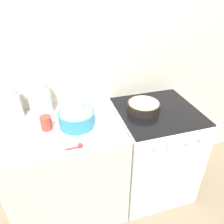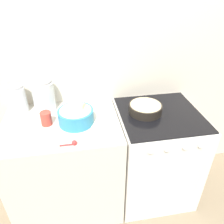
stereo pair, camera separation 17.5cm
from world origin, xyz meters
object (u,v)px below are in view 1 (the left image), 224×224
baking_pan (144,106)px  stove (153,151)px  storage_jar_middle (40,101)px  storage_jar_left (13,106)px  mixing_bowl (77,118)px  tin_can (46,123)px

baking_pan → stove: bearing=-16.3°
storage_jar_middle → baking_pan: bearing=-13.5°
storage_jar_left → stove: bearing=-11.4°
stove → storage_jar_left: storage_jar_left is taller
stove → baking_pan: 0.52m
mixing_bowl → baking_pan: 0.58m
mixing_bowl → tin_can: size_ratio=2.51×
storage_jar_left → tin_can: 0.34m
storage_jar_left → storage_jar_middle: size_ratio=0.89×
baking_pan → mixing_bowl: bearing=-174.7°
storage_jar_middle → tin_can: bearing=-83.7°
stove → storage_jar_middle: size_ratio=3.52×
storage_jar_middle → tin_can: size_ratio=2.45×
stove → tin_can: size_ratio=8.60×
stove → storage_jar_middle: bearing=166.1°
tin_can → baking_pan: bearing=2.7°
stove → storage_jar_middle: 1.13m
baking_pan → tin_can: bearing=-177.3°
baking_pan → tin_can: tin_can is taller
storage_jar_middle → tin_can: storage_jar_middle is taller
baking_pan → tin_can: size_ratio=2.56×
stove → baking_pan: bearing=163.7°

